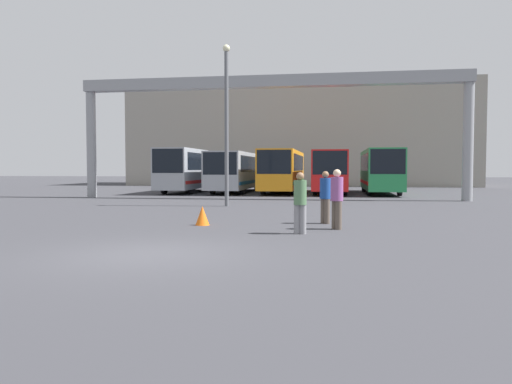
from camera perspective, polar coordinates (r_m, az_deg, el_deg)
ground_plane at (r=11.25m, az=-12.13°, el=-7.01°), size 200.00×200.00×0.00m
building_backdrop at (r=57.68m, az=5.03°, el=6.29°), size 37.06×12.00×10.96m
overhead_gantry at (r=30.77m, az=1.45°, el=10.65°), size 23.69×0.80×7.48m
bus_slot_0 at (r=39.69m, az=-7.66°, el=2.75°), size 2.43×10.28×3.33m
bus_slot_1 at (r=39.38m, az=-2.27°, el=2.57°), size 2.58×11.47×3.08m
bus_slot_2 at (r=38.95m, az=3.09°, el=2.67°), size 2.52×11.72×3.21m
bus_slot_3 at (r=38.09m, az=8.51°, el=2.57°), size 2.47×10.41×3.13m
bus_slot_4 at (r=38.32m, az=14.03°, el=2.60°), size 2.43×10.57×3.23m
pedestrian_far_center at (r=14.38m, az=5.06°, el=-1.06°), size 0.37×0.37×1.78m
pedestrian_near_left at (r=15.59m, az=9.22°, el=-0.63°), size 0.39×0.39×1.86m
pedestrian_near_right at (r=17.16m, az=7.92°, el=-0.44°), size 0.37×0.37×1.79m
traffic_cone at (r=16.66m, az=-6.15°, el=-2.70°), size 0.47×0.47×0.64m
lamp_post at (r=24.94m, az=-3.39°, el=8.37°), size 0.36×0.36×7.96m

